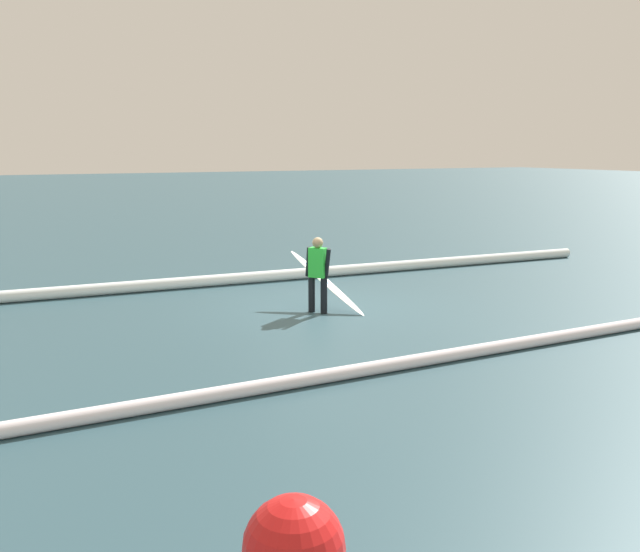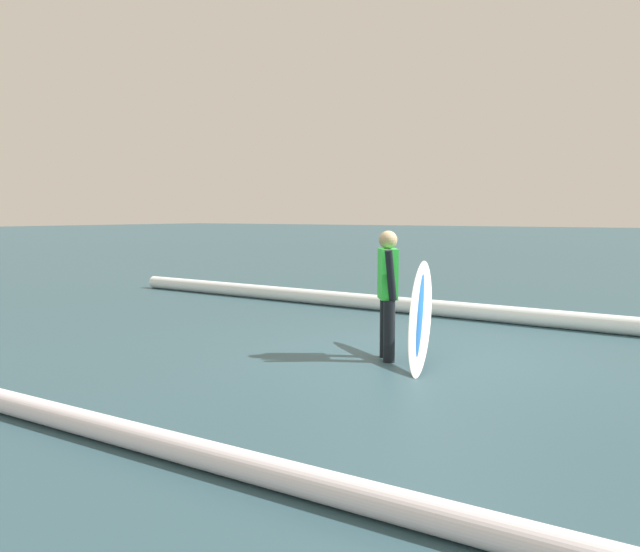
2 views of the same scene
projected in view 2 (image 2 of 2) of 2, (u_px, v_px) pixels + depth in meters
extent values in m
plane|color=#2E4C57|center=(424.00, 356.00, 8.39)|extent=(167.85, 167.85, 0.00)
cylinder|color=black|center=(385.00, 327.00, 8.30)|extent=(0.14, 0.14, 0.74)
cylinder|color=black|center=(389.00, 331.00, 8.02)|extent=(0.14, 0.14, 0.74)
cube|color=#2DD83F|center=(388.00, 274.00, 8.10)|extent=(0.36, 0.39, 0.60)
sphere|color=tan|center=(388.00, 240.00, 8.06)|extent=(0.22, 0.22, 0.22)
cylinder|color=black|center=(385.00, 272.00, 8.31)|extent=(0.09, 0.17, 0.61)
cylinder|color=black|center=(391.00, 275.00, 7.89)|extent=(0.09, 0.21, 0.61)
ellipsoid|color=white|center=(420.00, 313.00, 8.17)|extent=(1.02, 1.96, 1.16)
ellipsoid|color=blue|center=(420.00, 313.00, 8.17)|extent=(0.71, 1.53, 0.93)
cylinder|color=white|center=(541.00, 318.00, 10.58)|extent=(18.50, 1.32, 0.28)
cylinder|color=white|center=(55.00, 415.00, 5.60)|extent=(18.65, 0.26, 0.20)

